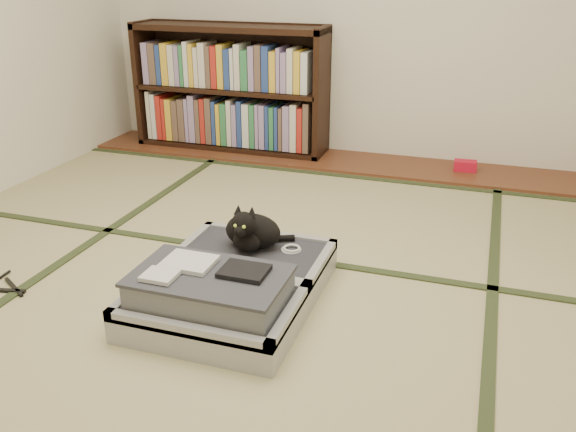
% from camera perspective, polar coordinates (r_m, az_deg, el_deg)
% --- Properties ---
extents(floor, '(4.50, 4.50, 0.00)m').
position_cam_1_polar(floor, '(2.70, -3.40, -7.52)').
color(floor, tan).
rests_on(floor, ground).
extents(wood_strip, '(4.00, 0.50, 0.02)m').
position_cam_1_polar(wood_strip, '(4.46, 6.17, 5.02)').
color(wood_strip, brown).
rests_on(wood_strip, ground).
extents(red_item, '(0.16, 0.10, 0.07)m').
position_cam_1_polar(red_item, '(4.38, 16.26, 4.54)').
color(red_item, red).
rests_on(red_item, wood_strip).
extents(tatami_borders, '(4.00, 4.50, 0.01)m').
position_cam_1_polar(tatami_borders, '(3.10, -0.03, -3.10)').
color(tatami_borders, '#2D381E').
rests_on(tatami_borders, ground).
extents(bookcase, '(1.47, 0.34, 0.95)m').
position_cam_1_polar(bookcase, '(4.71, -5.40, 11.56)').
color(bookcase, black).
rests_on(bookcase, wood_strip).
extents(suitcase, '(0.68, 0.90, 0.27)m').
position_cam_1_polar(suitcase, '(2.59, -5.47, -6.58)').
color(suitcase, '#A2A2A7').
rests_on(suitcase, floor).
extents(cat, '(0.30, 0.30, 0.24)m').
position_cam_1_polar(cat, '(2.78, -3.46, -1.43)').
color(cat, black).
rests_on(cat, suitcase).
extents(cable_coil, '(0.09, 0.09, 0.02)m').
position_cam_1_polar(cable_coil, '(2.79, 0.32, -3.11)').
color(cable_coil, white).
rests_on(cable_coil, suitcase).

